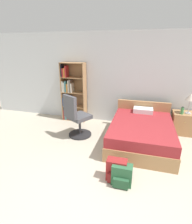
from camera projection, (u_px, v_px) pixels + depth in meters
name	position (u px, v px, depth m)	size (l,w,h in m)	color
ground_plane	(93.00, 208.00, 2.50)	(14.00, 14.00, 0.00)	#BCB29E
wall_back	(125.00, 80.00, 4.97)	(9.00, 0.06, 2.60)	silver
bookshelf	(71.00, 93.00, 5.34)	(0.73, 0.31, 1.77)	#AD7F51
bed	(141.00, 132.00, 4.16)	(1.41, 1.93, 0.79)	#AD7F51
office_chair	(77.00, 118.00, 4.36)	(0.68, 0.72, 1.12)	#232326
nightstand	(182.00, 123.00, 4.63)	(0.52, 0.50, 0.58)	#AD7F51
table_lamp	(191.00, 98.00, 4.33)	(0.23, 0.23, 0.53)	#B2B2B7
water_bottle	(182.00, 111.00, 4.41)	(0.08, 0.08, 0.19)	#3F8C4C
backpack_red	(116.00, 171.00, 2.98)	(0.34, 0.25, 0.39)	maroon
backpack_green	(122.00, 175.00, 2.88)	(0.33, 0.25, 0.36)	#2D603D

